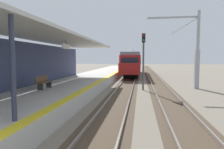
% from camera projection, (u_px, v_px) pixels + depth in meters
% --- Properties ---
extents(station_platform, '(5.00, 80.00, 0.91)m').
position_uv_depth(station_platform, '(79.00, 84.00, 18.92)').
color(station_platform, '#B7B5AD').
rests_on(station_platform, ground).
extents(station_building_with_canopy, '(4.85, 24.00, 4.43)m').
position_uv_depth(station_building_with_canopy, '(25.00, 62.00, 13.27)').
color(station_building_with_canopy, '#4C4C4C').
rests_on(station_building_with_canopy, ground).
extents(track_pair_nearest_platform, '(2.34, 120.00, 0.16)m').
position_uv_depth(track_pair_nearest_platform, '(127.00, 84.00, 22.27)').
color(track_pair_nearest_platform, '#4C3D2D').
rests_on(track_pair_nearest_platform, ground).
extents(track_pair_middle, '(2.34, 120.00, 0.16)m').
position_uv_depth(track_pair_middle, '(158.00, 85.00, 21.79)').
color(track_pair_middle, '#4C3D2D').
rests_on(track_pair_middle, ground).
extents(approaching_train, '(2.93, 19.60, 4.76)m').
position_uv_depth(approaching_train, '(132.00, 63.00, 35.39)').
color(approaching_train, maroon).
rests_on(approaching_train, ground).
extents(rail_signal_post, '(0.32, 0.34, 5.20)m').
position_uv_depth(rail_signal_post, '(143.00, 56.00, 18.20)').
color(rail_signal_post, '#4C4C4C').
rests_on(rail_signal_post, ground).
extents(catenary_pylon_far_side, '(5.00, 0.40, 7.50)m').
position_uv_depth(catenary_pylon_far_side, '(194.00, 52.00, 19.14)').
color(catenary_pylon_far_side, '#9EA3A8').
rests_on(catenary_pylon_far_side, ground).
extents(platform_bench, '(0.45, 1.60, 0.88)m').
position_uv_depth(platform_bench, '(44.00, 82.00, 13.19)').
color(platform_bench, brown).
rests_on(platform_bench, station_platform).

